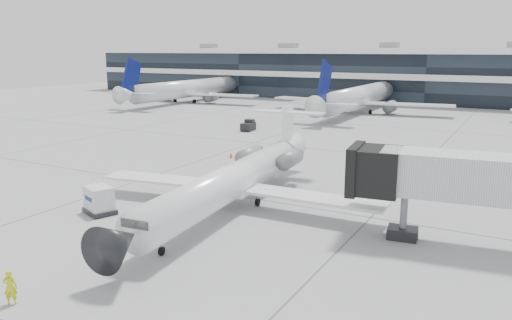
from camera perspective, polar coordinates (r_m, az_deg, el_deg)
The scene contains 9 objects.
ground at distance 37.88m, azimuth -1.71°, elevation -4.20°, with size 220.00×220.00×0.00m, color gray.
terminal at distance 114.86m, azimuth 19.81°, elevation 8.86°, with size 170.00×22.00×10.00m, color black.
bg_jet_left at distance 107.62m, azimuth -7.51°, elevation 6.62°, with size 32.00×40.00×9.60m, color silver, non-canonical shape.
bg_jet_center at distance 90.84m, azimuth 11.75°, elevation 5.38°, with size 32.00×40.00×9.60m, color silver, non-canonical shape.
regional_jet at distance 34.73m, azimuth -2.45°, elevation -2.20°, with size 21.11×26.37×6.09m.
ramp_worker at distance 24.78m, azimuth -26.28°, elevation -12.89°, with size 0.59×0.39×1.61m, color #CCD616.
cargo_uld at distance 35.48m, azimuth -17.49°, elevation -4.41°, with size 2.68×2.35×1.82m.
traffic_cone at distance 51.19m, azimuth -2.88°, elevation 0.54°, with size 0.50×0.50×0.59m.
far_tug at distance 68.45m, azimuth -0.88°, elevation 3.94°, with size 1.65×2.51×1.51m.
Camera 1 is at (18.50, -31.20, 10.90)m, focal length 35.00 mm.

